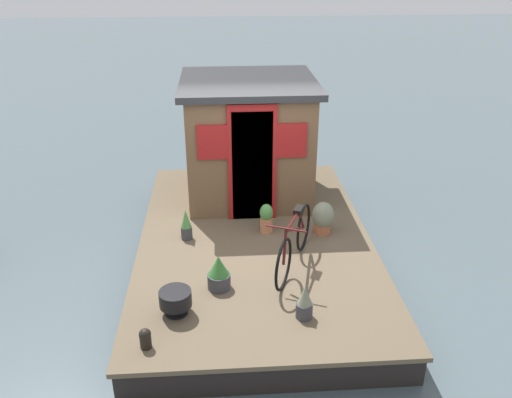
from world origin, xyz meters
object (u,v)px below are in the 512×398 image
charcoal_grill (175,299)px  potted_plant_fern (219,273)px  houseboat_cabin (249,138)px  potted_plant_succulent (186,225)px  bicycle (294,242)px  potted_plant_sage (266,218)px  mooring_bollard (145,338)px  potted_plant_lavender (323,217)px  potted_plant_basil (305,303)px

charcoal_grill → potted_plant_fern: bearing=-46.4°
houseboat_cabin → potted_plant_succulent: 1.95m
potted_plant_fern → potted_plant_succulent: size_ratio=0.98×
bicycle → potted_plant_fern: bicycle is taller
potted_plant_fern → potted_plant_sage: size_ratio=1.01×
charcoal_grill → mooring_bollard: size_ratio=1.59×
potted_plant_lavender → houseboat_cabin: bearing=34.0°
houseboat_cabin → charcoal_grill: houseboat_cabin is taller
potted_plant_basil → charcoal_grill: 1.46m
potted_plant_succulent → houseboat_cabin: bearing=-33.1°
potted_plant_sage → mooring_bollard: 2.82m
bicycle → charcoal_grill: (-0.88, 1.47, -0.17)m
potted_plant_sage → potted_plant_succulent: size_ratio=0.97×
potted_plant_succulent → potted_plant_basil: bearing=-143.3°
potted_plant_lavender → charcoal_grill: (-1.76, 2.01, -0.05)m
charcoal_grill → mooring_bollard: 0.62m
potted_plant_succulent → potted_plant_sage: bearing=-83.8°
potted_plant_succulent → potted_plant_basil: 2.36m
potted_plant_sage → potted_plant_basil: 2.03m
potted_plant_succulent → potted_plant_lavender: 1.97m
potted_plant_sage → charcoal_grill: 2.20m
potted_plant_sage → mooring_bollard: size_ratio=1.91×
charcoal_grill → mooring_bollard: (-0.55, 0.28, -0.07)m
houseboat_cabin → mooring_bollard: (-3.78, 1.30, -0.85)m
houseboat_cabin → potted_plant_succulent: bearing=146.9°
potted_plant_lavender → charcoal_grill: 2.67m
potted_plant_basil → mooring_bollard: 1.77m
potted_plant_basil → mooring_bollard: size_ratio=1.79×
potted_plant_fern → mooring_bollard: potted_plant_fern is taller
charcoal_grill → potted_plant_lavender: bearing=-48.8°
houseboat_cabin → potted_plant_sage: houseboat_cabin is taller
potted_plant_fern → mooring_bollard: size_ratio=1.93×
bicycle → potted_plant_sage: bicycle is taller
potted_plant_fern → charcoal_grill: potted_plant_fern is taller
potted_plant_fern → potted_plant_basil: potted_plant_fern is taller
potted_plant_sage → potted_plant_lavender: potted_plant_lavender is taller
mooring_bollard → bicycle: bearing=-50.6°
potted_plant_fern → charcoal_grill: bearing=133.6°
mooring_bollard → potted_plant_succulent: bearing=-8.0°
bicycle → potted_plant_basil: 1.07m
potted_plant_succulent → mooring_bollard: size_ratio=1.96×
potted_plant_succulent → bicycle: bearing=-120.3°
potted_plant_succulent → charcoal_grill: potted_plant_succulent is taller
bicycle → potted_plant_lavender: 1.04m
potted_plant_sage → potted_plant_basil: size_ratio=1.07×
potted_plant_sage → mooring_bollard: bearing=148.4°
potted_plant_lavender → potted_plant_basil: bearing=163.7°
bicycle → potted_plant_sage: 1.01m
houseboat_cabin → charcoal_grill: (-3.23, 1.02, -0.78)m
bicycle → potted_plant_lavender: (0.88, -0.54, -0.12)m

